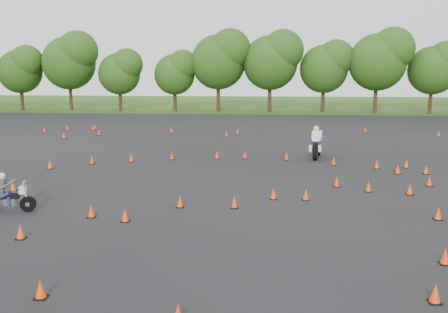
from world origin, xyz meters
TOP-DOWN VIEW (x-y plane):
  - ground at (0.00, 0.00)m, footprint 140.00×140.00m
  - asphalt_pad at (0.00, 6.00)m, footprint 62.00×62.00m
  - treeline at (2.65, 34.98)m, footprint 86.92×32.57m
  - traffic_cones at (-0.06, 5.57)m, footprint 36.13×32.79m
  - rider_grey at (-7.82, -1.86)m, footprint 2.07×0.99m
  - rider_white at (5.18, 10.52)m, footprint 1.30×2.65m

SIDE VIEW (x-z plane):
  - ground at x=0.00m, z-range 0.00..0.00m
  - asphalt_pad at x=0.00m, z-range 0.01..0.01m
  - traffic_cones at x=-0.06m, z-range 0.01..0.46m
  - rider_grey at x=-7.82m, z-range 0.00..1.54m
  - rider_white at x=5.18m, z-range 0.00..1.96m
  - treeline at x=2.65m, z-range -0.61..9.88m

